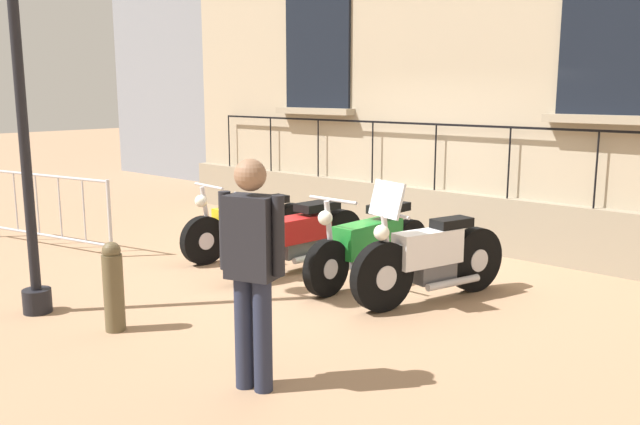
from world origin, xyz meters
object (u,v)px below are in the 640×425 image
at_px(motorcycle_green, 370,245).
at_px(lamppost, 18,71).
at_px(crowd_barrier, 49,207).
at_px(motorcycle_yellow, 250,225).
at_px(motorcycle_red, 297,237).
at_px(pedestrian_standing, 252,261).
at_px(bollard, 113,286).
at_px(motorcycle_white, 430,259).

xyz_separation_m(motorcycle_green, lamppost, (3.11, -1.82, 1.95)).
bearing_deg(crowd_barrier, motorcycle_yellow, 122.05).
height_order(motorcycle_red, motorcycle_green, motorcycle_green).
bearing_deg(motorcycle_yellow, pedestrian_standing, 48.25).
height_order(motorcycle_yellow, bollard, motorcycle_yellow).
distance_m(motorcycle_yellow, motorcycle_green, 1.98).
distance_m(motorcycle_green, lamppost, 4.10).
xyz_separation_m(motorcycle_green, bollard, (2.86, -0.78, -0.01)).
xyz_separation_m(motorcycle_white, pedestrian_standing, (2.67, 0.17, 0.53)).
distance_m(lamppost, bollard, 2.23).
xyz_separation_m(lamppost, bollard, (-0.25, 1.04, -1.96)).
height_order(motorcycle_yellow, pedestrian_standing, pedestrian_standing).
xyz_separation_m(lamppost, crowd_barrier, (-1.45, -2.66, -1.82)).
distance_m(motorcycle_red, lamppost, 3.59).
relative_size(motorcycle_green, crowd_barrier, 0.88).
height_order(motorcycle_white, bollard, motorcycle_white).
bearing_deg(pedestrian_standing, motorcycle_white, -176.26).
height_order(motorcycle_red, bollard, motorcycle_red).
distance_m(motorcycle_white, lamppost, 4.46).
xyz_separation_m(motorcycle_yellow, motorcycle_green, (-0.09, 1.98, 0.02)).
bearing_deg(motorcycle_red, bollard, 4.06).
bearing_deg(motorcycle_red, motorcycle_green, 103.09).
bearing_deg(bollard, lamppost, -76.53).
distance_m(motorcycle_green, pedestrian_standing, 3.07).
bearing_deg(motorcycle_red, motorcycle_white, 92.18).
distance_m(motorcycle_yellow, bollard, 3.01).
bearing_deg(pedestrian_standing, lamppost, -84.34).
relative_size(motorcycle_white, pedestrian_standing, 1.14).
height_order(motorcycle_red, lamppost, lamppost).
relative_size(lamppost, pedestrian_standing, 2.24).
relative_size(motorcycle_yellow, lamppost, 0.54).
bearing_deg(motorcycle_yellow, motorcycle_red, 82.43).
relative_size(motorcycle_red, bollard, 2.59).
distance_m(motorcycle_white, bollard, 3.19).
relative_size(motorcycle_red, crowd_barrier, 0.90).
bearing_deg(crowd_barrier, bollard, 72.01).
xyz_separation_m(motorcycle_white, bollard, (2.71, -1.69, -0.03)).
distance_m(motorcycle_yellow, crowd_barrier, 2.96).
bearing_deg(motorcycle_white, bollard, -31.98).
bearing_deg(motorcycle_green, crowd_barrier, -69.68).
xyz_separation_m(motorcycle_red, motorcycle_green, (-0.23, 0.97, 0.02)).
xyz_separation_m(lamppost, pedestrian_standing, (-0.29, 2.91, -1.40)).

